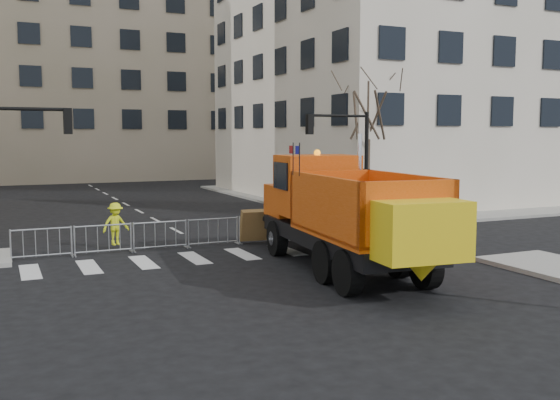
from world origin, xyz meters
name	(u,v)px	position (x,y,z in m)	size (l,w,h in m)	color
ground	(290,290)	(0.00, 0.00, 0.00)	(120.00, 120.00, 0.00)	black
sidewalk_back	(199,241)	(0.00, 8.50, 0.07)	(64.00, 5.00, 0.15)	gray
building_far	(70,59)	(0.00, 52.00, 12.00)	(30.00, 18.00, 24.00)	tan
traffic_light_right	(366,170)	(8.50, 9.50, 2.70)	(0.18, 0.18, 5.40)	black
crowd_barriers	(187,233)	(-0.75, 7.60, 0.55)	(12.60, 0.60, 1.10)	#9EA0A5
street_tree	(368,147)	(9.20, 10.50, 3.75)	(3.00, 3.00, 7.50)	#382B21
plow_truck	(346,211)	(2.62, 1.36, 1.94)	(4.27, 11.50, 4.37)	black
cop_a	(323,221)	(4.30, 5.95, 0.97)	(0.71, 0.47, 1.94)	black
cop_b	(305,225)	(3.58, 6.10, 0.81)	(0.79, 0.62, 1.63)	black
cop_c	(318,220)	(4.53, 6.82, 0.89)	(1.04, 0.44, 1.78)	black
worker	(116,224)	(-3.30, 8.48, 0.96)	(1.05, 0.60, 1.62)	#E9F71D
newspaper_box	(295,218)	(4.57, 9.04, 0.70)	(0.45, 0.40, 1.10)	#B2100D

